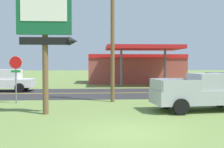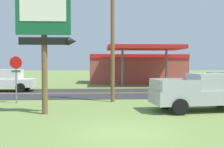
{
  "view_description": "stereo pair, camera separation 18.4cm",
  "coord_description": "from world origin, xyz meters",
  "px_view_note": "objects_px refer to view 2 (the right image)",
  "views": [
    {
      "loc": [
        -1.19,
        -9.74,
        2.49
      ],
      "look_at": [
        0.0,
        8.0,
        1.8
      ],
      "focal_mm": 43.98,
      "sensor_mm": 36.0,
      "label": 1
    },
    {
      "loc": [
        -1.0,
        -9.75,
        2.49
      ],
      "look_at": [
        0.0,
        8.0,
        1.8
      ],
      "focal_mm": 43.98,
      "sensor_mm": 36.0,
      "label": 2
    }
  ],
  "objects_px": {
    "motel_sign": "(45,30)",
    "utility_pole": "(113,31)",
    "pickup_silver_parked_on_lawn": "(203,92)",
    "gas_station": "(137,68)",
    "stop_sign": "(16,71)",
    "pickup_white_on_road": "(6,81)",
    "car_blue_near_lane": "(222,81)"
  },
  "relations": [
    {
      "from": "car_blue_near_lane",
      "to": "gas_station",
      "type": "bearing_deg",
      "value": 121.71
    },
    {
      "from": "motel_sign",
      "to": "pickup_silver_parked_on_lawn",
      "type": "relative_size",
      "value": 1.12
    },
    {
      "from": "motel_sign",
      "to": "pickup_white_on_road",
      "type": "height_order",
      "value": "motel_sign"
    },
    {
      "from": "utility_pole",
      "to": "pickup_white_on_road",
      "type": "distance_m",
      "value": 12.07
    },
    {
      "from": "stop_sign",
      "to": "utility_pole",
      "type": "distance_m",
      "value": 6.55
    },
    {
      "from": "car_blue_near_lane",
      "to": "utility_pole",
      "type": "bearing_deg",
      "value": -146.14
    },
    {
      "from": "motel_sign",
      "to": "gas_station",
      "type": "bearing_deg",
      "value": 70.57
    },
    {
      "from": "gas_station",
      "to": "pickup_white_on_road",
      "type": "distance_m",
      "value": 16.85
    },
    {
      "from": "gas_station",
      "to": "pickup_white_on_road",
      "type": "xyz_separation_m",
      "value": [
        -13.24,
        -10.37,
        -0.98
      ]
    },
    {
      "from": "utility_pole",
      "to": "car_blue_near_lane",
      "type": "relative_size",
      "value": 2.04
    },
    {
      "from": "stop_sign",
      "to": "car_blue_near_lane",
      "type": "height_order",
      "value": "stop_sign"
    },
    {
      "from": "utility_pole",
      "to": "gas_station",
      "type": "bearing_deg",
      "value": 76.61
    },
    {
      "from": "gas_station",
      "to": "car_blue_near_lane",
      "type": "height_order",
      "value": "gas_station"
    },
    {
      "from": "pickup_silver_parked_on_lawn",
      "to": "stop_sign",
      "type": "bearing_deg",
      "value": 162.82
    },
    {
      "from": "utility_pole",
      "to": "pickup_silver_parked_on_lawn",
      "type": "bearing_deg",
      "value": -38.73
    },
    {
      "from": "motel_sign",
      "to": "utility_pole",
      "type": "relative_size",
      "value": 0.7
    },
    {
      "from": "motel_sign",
      "to": "car_blue_near_lane",
      "type": "xyz_separation_m",
      "value": [
        14.07,
        11.33,
        -3.26
      ]
    },
    {
      "from": "pickup_silver_parked_on_lawn",
      "to": "pickup_white_on_road",
      "type": "bearing_deg",
      "value": 141.78
    },
    {
      "from": "pickup_white_on_road",
      "to": "car_blue_near_lane",
      "type": "distance_m",
      "value": 19.65
    },
    {
      "from": "stop_sign",
      "to": "car_blue_near_lane",
      "type": "relative_size",
      "value": 0.7
    },
    {
      "from": "gas_station",
      "to": "pickup_silver_parked_on_lawn",
      "type": "relative_size",
      "value": 2.23
    },
    {
      "from": "pickup_silver_parked_on_lawn",
      "to": "gas_station",
      "type": "bearing_deg",
      "value": 91.0
    },
    {
      "from": "gas_station",
      "to": "pickup_silver_parked_on_lawn",
      "type": "xyz_separation_m",
      "value": [
        0.37,
        -21.09,
        -0.98
      ]
    },
    {
      "from": "motel_sign",
      "to": "stop_sign",
      "type": "bearing_deg",
      "value": 123.09
    },
    {
      "from": "utility_pole",
      "to": "gas_station",
      "type": "relative_size",
      "value": 0.71
    },
    {
      "from": "utility_pole",
      "to": "stop_sign",
      "type": "bearing_deg",
      "value": -176.54
    },
    {
      "from": "stop_sign",
      "to": "gas_station",
      "type": "height_order",
      "value": "gas_station"
    },
    {
      "from": "motel_sign",
      "to": "stop_sign",
      "type": "relative_size",
      "value": 2.04
    },
    {
      "from": "stop_sign",
      "to": "pickup_silver_parked_on_lawn",
      "type": "xyz_separation_m",
      "value": [
        10.56,
        -3.26,
        -1.06
      ]
    },
    {
      "from": "car_blue_near_lane",
      "to": "pickup_white_on_road",
      "type": "bearing_deg",
      "value": -180.0
    },
    {
      "from": "motel_sign",
      "to": "stop_sign",
      "type": "distance_m",
      "value": 5.07
    },
    {
      "from": "stop_sign",
      "to": "gas_station",
      "type": "distance_m",
      "value": 20.53
    }
  ]
}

